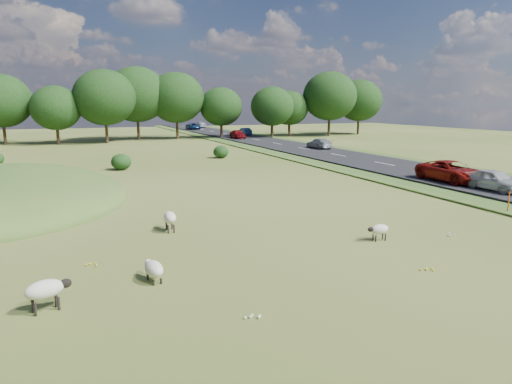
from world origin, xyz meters
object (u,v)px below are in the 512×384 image
(sheep_2, at_px, (154,269))
(car_1, at_px, (193,126))
(car_5, at_px, (451,171))
(car_6, at_px, (245,132))
(car_3, at_px, (319,143))
(sheep_1, at_px, (170,218))
(marker_post, at_px, (509,202))
(car_4, at_px, (200,125))
(car_0, at_px, (238,134))
(car_2, at_px, (495,180))
(sheep_3, at_px, (46,289))
(sheep_0, at_px, (379,229))

(sheep_2, bearing_deg, car_1, -24.77)
(car_5, bearing_deg, car_6, 85.82)
(car_3, bearing_deg, sheep_1, 49.98)
(marker_post, distance_m, car_4, 89.95)
(car_4, distance_m, car_5, 81.81)
(car_0, xyz_separation_m, car_1, (0.00, 28.56, -0.01))
(car_2, distance_m, car_5, 3.69)
(sheep_2, relative_size, car_4, 0.27)
(sheep_2, relative_size, sheep_3, 0.94)
(car_0, bearing_deg, car_2, -90.00)
(car_2, bearing_deg, car_6, 86.10)
(car_2, bearing_deg, sheep_0, -156.90)
(car_6, bearing_deg, marker_post, 82.71)
(sheep_3, bearing_deg, sheep_0, -7.35)
(marker_post, distance_m, sheep_0, 9.69)
(sheep_2, bearing_deg, sheep_3, 99.37)
(car_5, bearing_deg, car_0, 90.00)
(marker_post, height_order, sheep_2, marker_post)
(car_4, bearing_deg, sheep_3, 72.07)
(sheep_0, relative_size, car_6, 0.25)
(sheep_3, bearing_deg, car_5, 7.21)
(car_0, bearing_deg, sheep_1, -113.28)
(car_1, distance_m, car_5, 73.81)
(car_4, bearing_deg, sheep_2, 73.67)
(sheep_0, xyz_separation_m, car_3, (17.24, 34.93, 0.38))
(car_5, bearing_deg, car_2, -90.00)
(sheep_0, distance_m, car_6, 63.84)
(marker_post, bearing_deg, car_5, 63.91)
(marker_post, relative_size, sheep_1, 0.93)
(car_4, bearing_deg, car_3, 90.00)
(sheep_3, bearing_deg, car_4, 55.79)
(sheep_2, bearing_deg, car_4, -25.70)
(sheep_3, distance_m, car_2, 27.48)
(car_0, height_order, car_4, car_0)
(marker_post, height_order, sheep_1, marker_post)
(sheep_3, bearing_deg, sheep_1, 38.23)
(car_6, bearing_deg, car_3, 90.00)
(sheep_2, xyz_separation_m, sheep_3, (-3.18, -1.08, 0.20))
(sheep_3, relative_size, car_2, 0.34)
(sheep_0, height_order, sheep_3, sheep_3)
(car_0, bearing_deg, marker_post, -94.16)
(car_0, bearing_deg, sheep_3, -114.93)
(car_2, height_order, car_5, car_5)
(sheep_0, xyz_separation_m, sheep_3, (-12.92, -2.03, 0.14))
(car_0, distance_m, car_3, 20.11)
(car_0, height_order, car_2, car_0)
(car_3, bearing_deg, car_5, 81.53)
(car_3, distance_m, car_6, 26.54)
(sheep_2, height_order, car_0, car_0)
(marker_post, relative_size, car_4, 0.26)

